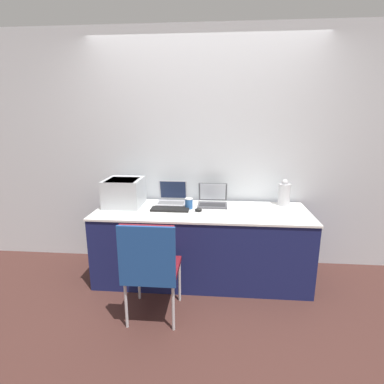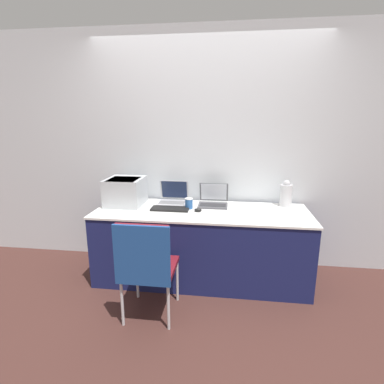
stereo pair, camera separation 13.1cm
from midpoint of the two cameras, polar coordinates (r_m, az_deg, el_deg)
name	(u,v)px [view 1 (the left image)]	position (r m, az deg, el deg)	size (l,w,h in m)	color
ground_plane	(199,296)	(3.04, 0.04, -19.17)	(14.00, 14.00, 0.00)	#472823
wall_back	(204,151)	(3.37, 1.22, 7.83)	(8.00, 0.05, 2.60)	silver
table	(201,244)	(3.18, 0.61, -9.91)	(2.16, 0.75, 0.75)	#191E51
printer	(124,191)	(3.27, -13.94, 0.14)	(0.38, 0.40, 0.29)	#B2B7BC
laptop_left	(172,198)	(3.31, -4.97, -1.20)	(0.32, 0.29, 0.24)	#B7B7BC
laptop_right	(213,200)	(3.23, 2.77, -1.57)	(0.31, 0.30, 0.23)	#4C4C51
external_keyboard	(170,209)	(3.06, -5.42, -3.27)	(0.39, 0.16, 0.02)	black
coffee_cup	(189,203)	(3.09, -1.83, -2.19)	(0.08, 0.08, 0.11)	#285699
mouse	(198,210)	(3.00, -0.04, -3.45)	(0.08, 0.05, 0.04)	black
metal_pitcher	(284,193)	(3.33, 16.08, -0.28)	(0.13, 0.13, 0.28)	silver
chair	(150,262)	(2.47, -9.52, -13.11)	(0.44, 0.46, 0.89)	maroon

